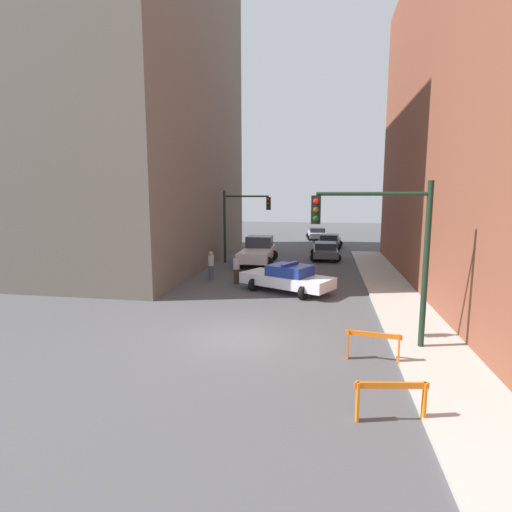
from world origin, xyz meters
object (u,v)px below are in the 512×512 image
Objects in this scene: traffic_light_near at (388,239)px; parked_car_mid at (329,241)px; traffic_light_far at (239,216)px; white_truck at (258,251)px; pedestrian_crossing at (236,268)px; barrier_front at (391,395)px; pedestrian_corner at (211,265)px; police_car at (287,278)px; parked_car_far at (317,233)px; barrier_mid at (373,342)px; parked_car_near at (325,250)px.

traffic_light_near is 1.17× the size of parked_car_mid.
traffic_light_far is 2.83m from white_truck.
pedestrian_crossing is (-5.19, -16.01, 0.19)m from parked_car_mid.
white_truck is 20.51m from barrier_front.
pedestrian_corner is at bearing -109.30° from parked_car_mid.
traffic_light_far is at bearing -119.96° from parked_car_mid.
parked_car_far is at bearing 24.63° from police_car.
traffic_light_far is at bearing 114.87° from barrier_mid.
parked_car_near is 2.62× the size of pedestrian_crossing.
pedestrian_corner is at bearing -109.68° from parked_car_far.
traffic_light_near is 16.74m from white_truck.
parked_car_far is at bearing 94.20° from barrier_mid.
pedestrian_crossing is (-2.98, 1.44, 0.14)m from police_car.
parked_car_mid is 1.00× the size of parked_car_far.
parked_car_mid reaches higher than barrier_front.
traffic_light_far reaches higher than barrier_front.
traffic_light_near reaches higher than barrier_mid.
traffic_light_far reaches higher than parked_car_mid.
barrier_mid is at bearing 169.76° from pedestrian_corner.
barrier_mid is (6.24, -16.34, -0.29)m from white_truck.
parked_car_near is at bearing 94.37° from barrier_mid.
parked_car_far is at bearing 93.87° from barrier_front.
police_car is 1.13× the size of parked_car_far.
barrier_front is (8.03, -13.61, -0.24)m from pedestrian_corner.
parked_car_near is 22.46m from barrier_front.
parked_car_far reaches higher than barrier_front.
parked_car_mid is (-1.55, 24.38, -2.86)m from traffic_light_near.
traffic_light_far is at bearing 177.20° from white_truck.
parked_car_far is (5.17, 16.60, -2.72)m from traffic_light_far.
barrier_front is (2.45, -36.17, -0.06)m from parked_car_far.
traffic_light_far is 9.63m from police_car.
white_truck is at bearing 110.90° from barrier_mid.
pedestrian_corner is at bearing 120.53° from barrier_front.
barrier_mid is at bearing -65.13° from traffic_light_far.
white_truck is at bearing -108.72° from parked_car_far.
white_truck reaches higher than barrier_front.
parked_car_far is at bearing 105.17° from parked_car_mid.
pedestrian_crossing is at bearing -102.86° from parked_car_mid.
white_truck reaches higher than parked_car_far.
parked_car_mid is at bearing -85.72° from parked_car_far.
pedestrian_corner reaches higher than police_car.
parked_car_mid is (2.21, 17.44, -0.05)m from police_car.
white_truck is at bearing 46.34° from police_car.
white_truck reaches higher than barrier_mid.
barrier_front is at bearing -73.64° from white_truck.
white_truck is at bearing 113.84° from traffic_light_near.
pedestrian_corner is (-1.70, 0.82, 0.00)m from pedestrian_crossing.
white_truck is 3.28× the size of pedestrian_corner.
parked_car_near is at bearing 24.91° from traffic_light_far.
traffic_light_near is at bearing -81.26° from parked_car_mid.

